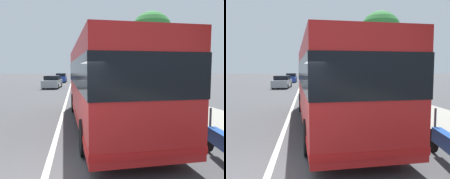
# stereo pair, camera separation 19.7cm
# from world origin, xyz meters

# --- Properties ---
(ground_plane) EXTENTS (220.00, 220.00, 0.00)m
(ground_plane) POSITION_xyz_m (0.00, 0.00, 0.00)
(ground_plane) COLOR #424244
(sidewalk_curb) EXTENTS (110.00, 3.60, 0.14)m
(sidewalk_curb) POSITION_xyz_m (10.00, -6.67, 0.07)
(sidewalk_curb) COLOR gray
(sidewalk_curb) RESTS_ON ground
(lane_divider_line) EXTENTS (110.00, 0.16, 0.01)m
(lane_divider_line) POSITION_xyz_m (10.00, 0.00, 0.00)
(lane_divider_line) COLOR silver
(lane_divider_line) RESTS_ON ground
(coach_bus) EXTENTS (10.45, 3.11, 3.27)m
(coach_bus) POSITION_xyz_m (4.63, -1.95, 1.85)
(coach_bus) COLOR red
(coach_bus) RESTS_ON ground
(motorcycle_angled) EXTENTS (2.24, 0.42, 1.28)m
(motorcycle_angled) POSITION_xyz_m (0.28, -4.30, 0.49)
(motorcycle_angled) COLOR black
(motorcycle_angled) RESTS_ON ground
(motorcycle_nearest_curb) EXTENTS (2.20, 0.54, 1.28)m
(motorcycle_nearest_curb) POSITION_xyz_m (2.94, -4.34, 0.48)
(motorcycle_nearest_curb) COLOR black
(motorcycle_nearest_curb) RESTS_ON ground
(car_side_street) EXTENTS (4.43, 1.86, 1.57)m
(car_side_street) POSITION_xyz_m (36.71, 1.76, 0.75)
(car_side_street) COLOR navy
(car_side_street) RESTS_ON ground
(car_far_distant) EXTENTS (4.27, 1.93, 1.40)m
(car_far_distant) POSITION_xyz_m (39.80, -2.29, 0.67)
(car_far_distant) COLOR black
(car_far_distant) RESTS_ON ground
(car_behind_bus) EXTENTS (4.67, 2.13, 1.51)m
(car_behind_bus) POSITION_xyz_m (24.36, 2.10, 0.72)
(car_behind_bus) COLOR gray
(car_behind_bus) RESTS_ON ground
(car_ahead_same_lane) EXTENTS (4.43, 2.05, 1.50)m
(car_ahead_same_lane) POSITION_xyz_m (50.26, -2.44, 0.71)
(car_ahead_same_lane) COLOR navy
(car_ahead_same_lane) RESTS_ON ground
(roadside_tree_mid_block) EXTENTS (3.39, 3.39, 7.04)m
(roadside_tree_mid_block) POSITION_xyz_m (13.88, -6.93, 5.32)
(roadside_tree_mid_block) COLOR brown
(roadside_tree_mid_block) RESTS_ON ground
(utility_pole) EXTENTS (0.23, 0.23, 6.93)m
(utility_pole) POSITION_xyz_m (15.58, -7.11, 3.46)
(utility_pole) COLOR slate
(utility_pole) RESTS_ON ground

